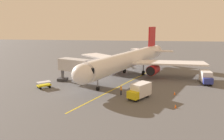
{
  "coord_description": "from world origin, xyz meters",
  "views": [
    {
      "loc": [
        -2.04,
        54.54,
        12.8
      ],
      "look_at": [
        3.78,
        7.53,
        3.0
      ],
      "focal_mm": 37.12,
      "sensor_mm": 36.0,
      "label": 1
    }
  ],
  "objects": [
    {
      "name": "apron_lead_in_line",
      "position": [
        0.7,
        6.15,
        0.01
      ],
      "size": [
        15.6,
        37.02,
        0.01
      ],
      "primitive_type": "cube",
      "rotation": [
        0.0,
        0.0,
        -0.39
      ],
      "color": "yellow",
      "rests_on": "ground"
    },
    {
      "name": "safety_cone_nose_right",
      "position": [
        -8.35,
        13.52,
        0.28
      ],
      "size": [
        0.32,
        0.32,
        0.55
      ],
      "primitive_type": "cone",
      "color": "#F2590F",
      "rests_on": "ground"
    },
    {
      "name": "ground_crew_marshaller",
      "position": [
        1.24,
        14.85,
        0.89
      ],
      "size": [
        0.38,
        0.46,
        1.71
      ],
      "color": "#23232D",
      "rests_on": "ground"
    },
    {
      "name": "ground_plane",
      "position": [
        0.0,
        0.0,
        0.0
      ],
      "size": [
        220.0,
        220.0,
        0.0
      ],
      "primitive_type": "plane",
      "color": "#565659"
    },
    {
      "name": "jet_bridge",
      "position": [
        9.88,
        8.24,
        3.76
      ],
      "size": [
        11.22,
        6.68,
        5.4
      ],
      "color": "#B7B7BC",
      "rests_on": "ground"
    },
    {
      "name": "baggage_cart_starboard_side",
      "position": [
        16.79,
        12.25,
        0.66
      ],
      "size": [
        2.86,
        2.79,
        1.27
      ],
      "color": "yellow",
      "rests_on": "ground"
    },
    {
      "name": "safety_cone_nose_left",
      "position": [
        -7.56,
        20.32,
        0.28
      ],
      "size": [
        0.32,
        0.32,
        0.55
      ],
      "primitive_type": "cone",
      "color": "#F2590F",
      "rests_on": "ground"
    },
    {
      "name": "box_truck_near_nose",
      "position": [
        -2.06,
        16.4,
        1.39
      ],
      "size": [
        4.23,
        4.89,
        2.62
      ],
      "color": "yellow",
      "rests_on": "ground"
    },
    {
      "name": "box_truck_rear_apron",
      "position": [
        -15.98,
        4.75,
        1.39
      ],
      "size": [
        2.09,
        4.65,
        2.62
      ],
      "color": "#2D3899",
      "rests_on": "ground"
    },
    {
      "name": "airplane",
      "position": [
        0.59,
        -0.11,
        4.0
      ],
      "size": [
        32.19,
        38.46,
        11.5
      ],
      "color": "white",
      "rests_on": "ground"
    },
    {
      "name": "belt_loader_portside",
      "position": [
        2.67,
        -14.51,
        0.71
      ],
      "size": [
        2.73,
        4.71,
        2.32
      ],
      "color": "white",
      "rests_on": "ground"
    }
  ]
}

